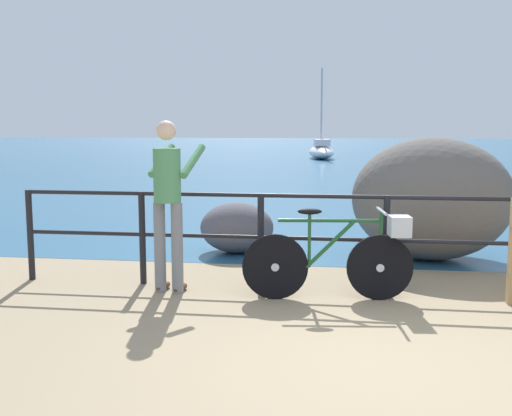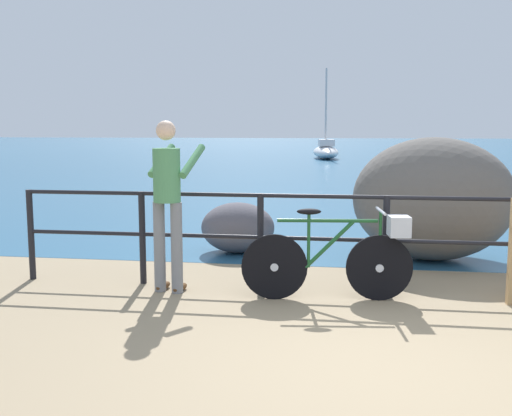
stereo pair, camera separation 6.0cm
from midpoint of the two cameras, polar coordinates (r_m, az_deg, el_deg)
name	(u,v)px [view 2 (the right image)]	position (r m, az deg, el deg)	size (l,w,h in m)	color
ground_plane	(355,172)	(24.26, 9.46, 3.40)	(120.00, 120.00, 0.10)	#937F60
sea_surface	(350,147)	(52.32, 8.91, 5.70)	(120.00, 90.00, 0.01)	#285B7F
promenade_railing	(386,233)	(6.33, 12.51, -2.31)	(7.91, 0.07, 1.02)	black
bicycle	(342,254)	(6.02, 8.46, -4.36)	(1.69, 0.48, 0.92)	black
person_at_railing	(168,198)	(6.24, -8.08, 0.98)	(0.53, 0.67, 1.78)	slate
breakwater_boulder_main	(433,199)	(8.07, 16.66, 0.83)	(2.05, 1.58, 1.59)	#605B56
breakwater_boulder_left	(238,228)	(8.24, -1.53, -1.87)	(1.01, 0.88, 0.69)	#565259
sailboat	(326,151)	(33.26, 6.69, 5.40)	(1.84, 4.53, 4.90)	white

